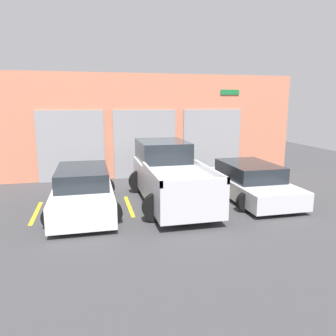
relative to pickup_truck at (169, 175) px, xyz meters
The scene contains 9 objects.
ground_plane 1.21m from the pickup_truck, 90.00° to the left, with size 28.00×28.00×0.00m, color #3D3D3F.
shophouse_building 4.31m from the pickup_truck, 90.13° to the left, with size 13.67×0.68×4.54m.
pickup_truck is the anchor object (origin of this frame).
sedan_white 2.87m from the pickup_truck, behind, with size 2.15×4.63×1.32m.
sedan_side 2.87m from the pickup_truck, ahead, with size 2.23×4.44×1.22m.
parking_stripe_far_left 4.36m from the pickup_truck, behind, with size 0.12×2.20×0.01m, color gold.
parking_stripe_left 1.70m from the pickup_truck, 168.34° to the right, with size 0.12×2.20×0.01m, color gold.
parking_stripe_centre 1.70m from the pickup_truck, 11.66° to the right, with size 0.12×2.20×0.01m, color gold.
parking_stripe_right 4.36m from the pickup_truck, ahead, with size 0.12×2.20×0.01m, color gold.
Camera 1 is at (-2.54, -11.30, 3.30)m, focal length 35.00 mm.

